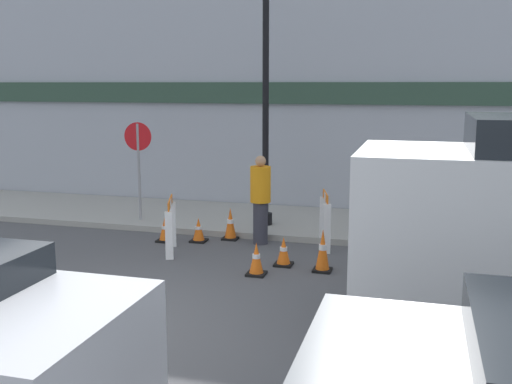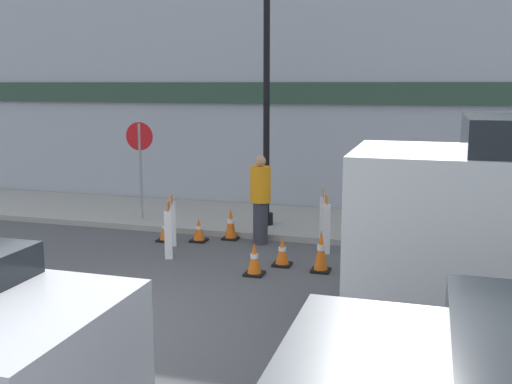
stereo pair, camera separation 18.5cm
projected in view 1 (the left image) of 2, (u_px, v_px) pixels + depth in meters
name	position (u px, v px, depth m)	size (l,w,h in m)	color
ground_plane	(105.00, 322.00, 7.67)	(60.00, 60.00, 0.00)	#4C4C4F
sidewalk_slab	(240.00, 219.00, 13.28)	(18.00, 2.85, 0.12)	#9E9B93
storefront_facade	(258.00, 95.00, 14.22)	(18.00, 0.22, 5.50)	#A3A8B2
streetlamp_post	(266.00, 61.00, 11.90)	(0.44, 0.44, 5.21)	black
stop_sign	(138.00, 155.00, 12.69)	(0.60, 0.06, 2.10)	gray
barricade_0	(171.00, 223.00, 10.73)	(0.42, 0.89, 1.00)	white
barricade_1	(325.00, 219.00, 11.01)	(0.32, 0.74, 1.06)	white
traffic_cone_0	(230.00, 224.00, 11.72)	(0.30, 0.30, 0.63)	black
traffic_cone_1	(199.00, 230.00, 11.55)	(0.30, 0.30, 0.47)	black
traffic_cone_2	(165.00, 230.00, 11.57)	(0.30, 0.30, 0.48)	black
traffic_cone_3	(323.00, 251.00, 9.71)	(0.30, 0.30, 0.71)	black
traffic_cone_4	(256.00, 259.00, 9.53)	(0.30, 0.30, 0.54)	black
traffic_cone_5	(284.00, 252.00, 10.04)	(0.30, 0.30, 0.49)	black
person_worker	(260.00, 197.00, 11.30)	(0.45, 0.45, 1.69)	#33333D
person_pedestrian	(409.00, 184.00, 11.58)	(0.43, 0.43, 1.82)	#33333D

